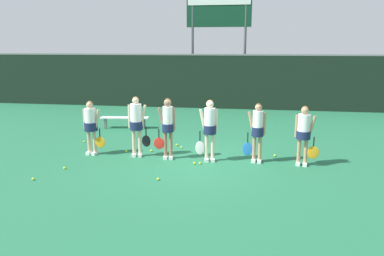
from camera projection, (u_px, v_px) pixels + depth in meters
name	position (u px, v px, depth m)	size (l,w,h in m)	color
ground_plane	(193.00, 160.00, 10.95)	(140.00, 140.00, 0.00)	#216642
fence_windscreen	(219.00, 81.00, 19.40)	(60.00, 0.08, 2.83)	black
scoreboard	(219.00, 24.00, 19.96)	(3.46, 0.15, 5.62)	#515156
bench_courtside	(125.00, 119.00, 14.99)	(1.95, 0.59, 0.45)	silver
player_0	(91.00, 123.00, 11.27)	(0.69, 0.40, 1.65)	tan
player_1	(136.00, 121.00, 11.05)	(0.65, 0.38, 1.81)	beige
player_2	(168.00, 124.00, 10.82)	(0.63, 0.34, 1.79)	#8C664C
player_3	(210.00, 125.00, 10.58)	(0.63, 0.37, 1.78)	beige
player_4	(257.00, 128.00, 10.51)	(0.62, 0.34, 1.70)	tan
player_5	(304.00, 131.00, 10.23)	(0.67, 0.39, 1.67)	tan
tennis_ball_0	(126.00, 151.00, 11.68)	(0.07, 0.07, 0.07)	#CCE033
tennis_ball_1	(33.00, 179.00, 9.27)	(0.07, 0.07, 0.07)	#CCE033
tennis_ball_2	(65.00, 168.00, 10.09)	(0.06, 0.06, 0.06)	#CCE033
tennis_ball_3	(194.00, 163.00, 10.51)	(0.06, 0.06, 0.06)	#CCE033
tennis_ball_4	(177.00, 145.00, 12.41)	(0.07, 0.07, 0.07)	#CCE033
tennis_ball_5	(84.00, 142.00, 12.85)	(0.07, 0.07, 0.07)	#CCE033
tennis_ball_6	(151.00, 151.00, 11.72)	(0.07, 0.07, 0.07)	#CCE033
tennis_ball_7	(181.00, 147.00, 12.14)	(0.07, 0.07, 0.07)	#CCE033
tennis_ball_8	(275.00, 156.00, 11.22)	(0.07, 0.07, 0.07)	#CCE033
tennis_ball_9	(158.00, 179.00, 9.26)	(0.07, 0.07, 0.07)	#CCE033
tennis_ball_10	(200.00, 163.00, 10.51)	(0.07, 0.07, 0.07)	#CCE033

